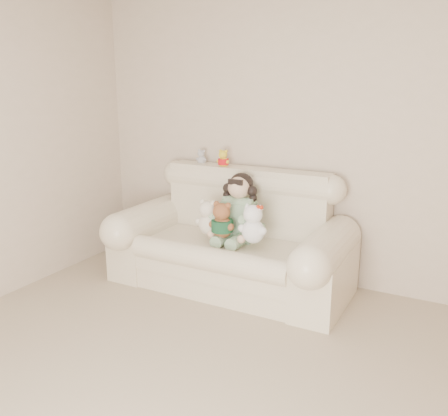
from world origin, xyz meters
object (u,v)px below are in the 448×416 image
white_cat (253,220)px  cream_teddy (208,214)px  brown_teddy (222,217)px  seated_child (239,207)px  sofa (229,231)px

white_cat → cream_teddy: bearing=172.4°
brown_teddy → cream_teddy: 0.15m
seated_child → brown_teddy: seated_child is taller
sofa → cream_teddy: size_ratio=5.77×
brown_teddy → white_cat: (0.29, 0.00, 0.01)m
cream_teddy → sofa: bearing=49.8°
seated_child → white_cat: 0.32m
brown_teddy → cream_teddy: (-0.15, 0.03, -0.00)m
brown_teddy → cream_teddy: bearing=169.4°
seated_child → brown_teddy: size_ratio=1.66×
seated_child → white_cat: size_ratio=1.56×
brown_teddy → white_cat: bearing=-0.4°
white_cat → brown_teddy: bearing=175.9°
seated_child → cream_teddy: (-0.20, -0.19, -0.04)m
sofa → white_cat: size_ratio=5.34×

